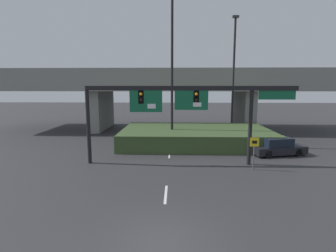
# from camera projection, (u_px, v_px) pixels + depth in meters

# --- Properties ---
(ground_plane) EXTENTS (160.00, 160.00, 0.00)m
(ground_plane) POSITION_uv_depth(u_px,v_px,m) (162.00, 239.00, 9.92)
(ground_plane) COLOR #2D2D30
(lane_markings) EXTENTS (0.14, 35.17, 0.01)m
(lane_markings) POSITION_uv_depth(u_px,v_px,m) (169.00, 154.00, 22.12)
(lane_markings) COLOR silver
(lane_markings) RESTS_ON ground
(signal_gantry) EXTENTS (15.14, 0.44, 5.74)m
(signal_gantry) POSITION_uv_depth(u_px,v_px,m) (182.00, 101.00, 18.74)
(signal_gantry) COLOR black
(signal_gantry) RESTS_ON ground
(speed_limit_sign) EXTENTS (0.60, 0.11, 2.31)m
(speed_limit_sign) POSITION_uv_depth(u_px,v_px,m) (254.00, 149.00, 17.84)
(speed_limit_sign) COLOR #4C4C4C
(speed_limit_sign) RESTS_ON ground
(highway_light_pole_near) EXTENTS (0.70, 0.36, 15.71)m
(highway_light_pole_near) POSITION_uv_depth(u_px,v_px,m) (172.00, 59.00, 24.46)
(highway_light_pole_near) COLOR black
(highway_light_pole_near) RESTS_ON ground
(highway_light_pole_far) EXTENTS (0.70, 0.36, 13.24)m
(highway_light_pole_far) POSITION_uv_depth(u_px,v_px,m) (233.00, 74.00, 29.20)
(highway_light_pole_far) COLOR black
(highway_light_pole_far) RESTS_ON ground
(overpass_bridge) EXTENTS (44.17, 9.71, 7.73)m
(overpass_bridge) POSITION_uv_depth(u_px,v_px,m) (172.00, 87.00, 34.25)
(overpass_bridge) COLOR gray
(overpass_bridge) RESTS_ON ground
(grass_embankment) EXTENTS (14.35, 8.40, 1.54)m
(grass_embankment) POSITION_uv_depth(u_px,v_px,m) (196.00, 136.00, 25.99)
(grass_embankment) COLOR #384C28
(grass_embankment) RESTS_ON ground
(parked_sedan_near_right) EXTENTS (4.71, 2.77, 1.48)m
(parked_sedan_near_right) POSITION_uv_depth(u_px,v_px,m) (277.00, 147.00, 21.95)
(parked_sedan_near_right) COLOR black
(parked_sedan_near_right) RESTS_ON ground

